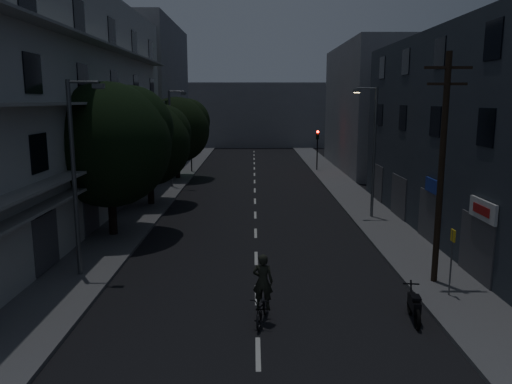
{
  "coord_description": "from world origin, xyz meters",
  "views": [
    {
      "loc": [
        -0.14,
        -11.56,
        7.35
      ],
      "look_at": [
        0.0,
        12.0,
        3.0
      ],
      "focal_mm": 35.0,
      "sensor_mm": 36.0,
      "label": 1
    }
  ],
  "objects_px": {
    "utility_pole": "(442,165)",
    "cyclist": "(263,300)",
    "bus_stop_sign": "(452,250)",
    "motorcycle": "(414,307)"
  },
  "relations": [
    {
      "from": "utility_pole",
      "to": "cyclist",
      "type": "bearing_deg",
      "value": -153.68
    },
    {
      "from": "utility_pole",
      "to": "cyclist",
      "type": "relative_size",
      "value": 3.78
    },
    {
      "from": "utility_pole",
      "to": "bus_stop_sign",
      "type": "relative_size",
      "value": 3.56
    },
    {
      "from": "cyclist",
      "to": "utility_pole",
      "type": "bearing_deg",
      "value": 37.46
    },
    {
      "from": "utility_pole",
      "to": "bus_stop_sign",
      "type": "xyz_separation_m",
      "value": [
        0.03,
        -1.48,
        -2.98
      ]
    },
    {
      "from": "motorcycle",
      "to": "cyclist",
      "type": "relative_size",
      "value": 0.81
    },
    {
      "from": "utility_pole",
      "to": "motorcycle",
      "type": "height_order",
      "value": "utility_pole"
    },
    {
      "from": "utility_pole",
      "to": "cyclist",
      "type": "height_order",
      "value": "utility_pole"
    },
    {
      "from": "bus_stop_sign",
      "to": "cyclist",
      "type": "height_order",
      "value": "bus_stop_sign"
    },
    {
      "from": "utility_pole",
      "to": "cyclist",
      "type": "distance_m",
      "value": 8.8
    }
  ]
}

